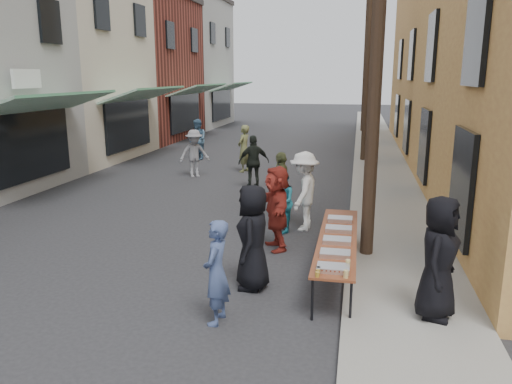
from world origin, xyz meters
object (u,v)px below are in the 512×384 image
at_px(catering_tray_sausage, 333,268).
at_px(guest_front_a, 253,237).
at_px(serving_table, 338,239).
at_px(utility_pole_near, 378,31).
at_px(utility_pole_mid, 368,56).
at_px(utility_pole_far, 366,63).
at_px(server, 439,258).
at_px(guest_front_c, 281,202).

bearing_deg(catering_tray_sausage, guest_front_a, 151.16).
bearing_deg(serving_table, catering_tray_sausage, -90.00).
height_order(utility_pole_near, utility_pole_mid, same).
xyz_separation_m(utility_pole_mid, serving_table, (-0.56, -13.09, -3.79)).
bearing_deg(utility_pole_far, catering_tray_sausage, -91.21).
relative_size(utility_pole_mid, guest_front_a, 4.80).
bearing_deg(utility_pole_mid, guest_front_a, -98.17).
bearing_deg(server, catering_tray_sausage, 113.47).
height_order(guest_front_c, server, server).
distance_m(guest_front_a, server, 3.07).
distance_m(catering_tray_sausage, server, 1.57).
bearing_deg(utility_pole_far, serving_table, -91.29).
distance_m(guest_front_c, server, 4.99).
xyz_separation_m(utility_pole_near, utility_pole_far, (0.00, 24.00, 0.00)).
xyz_separation_m(serving_table, catering_tray_sausage, (0.00, -1.65, 0.08)).
xyz_separation_m(utility_pole_near, catering_tray_sausage, (-0.56, -2.74, -3.71)).
xyz_separation_m(utility_pole_mid, catering_tray_sausage, (-0.56, -14.74, -3.71)).
bearing_deg(utility_pole_far, server, -87.89).
bearing_deg(serving_table, utility_pole_far, 88.71).
xyz_separation_m(utility_pole_near, serving_table, (-0.56, -1.09, -3.79)).
height_order(utility_pole_near, server, utility_pole_near).
xyz_separation_m(serving_table, guest_front_a, (-1.44, -0.86, 0.23)).
height_order(utility_pole_near, guest_front_a, utility_pole_near).
bearing_deg(guest_front_a, catering_tray_sausage, 58.11).
bearing_deg(guest_front_c, utility_pole_far, 159.77).
bearing_deg(utility_pole_near, server, -69.67).
bearing_deg(guest_front_a, server, 73.64).
bearing_deg(utility_pole_near, serving_table, -117.34).
xyz_separation_m(utility_pole_mid, guest_front_c, (-2.00, -10.67, -3.74)).
relative_size(utility_pole_far, guest_front_c, 5.92).
relative_size(utility_pole_near, server, 4.76).
relative_size(utility_pole_mid, serving_table, 2.25).
xyz_separation_m(utility_pole_far, serving_table, (-0.56, -25.09, -3.79)).
bearing_deg(utility_pole_far, guest_front_a, -94.41).
xyz_separation_m(catering_tray_sausage, server, (1.55, 0.09, 0.26)).
height_order(serving_table, server, server).
bearing_deg(guest_front_c, serving_table, 15.42).
xyz_separation_m(serving_table, guest_front_c, (-1.43, 2.42, 0.05)).
height_order(utility_pole_mid, utility_pole_far, same).
height_order(utility_pole_near, serving_table, utility_pole_near).
height_order(utility_pole_far, catering_tray_sausage, utility_pole_far).
relative_size(utility_pole_near, serving_table, 2.25).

